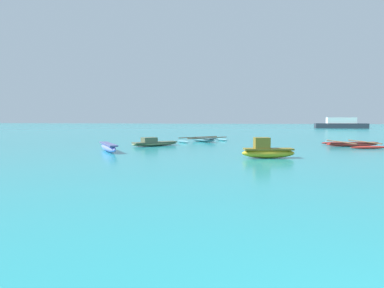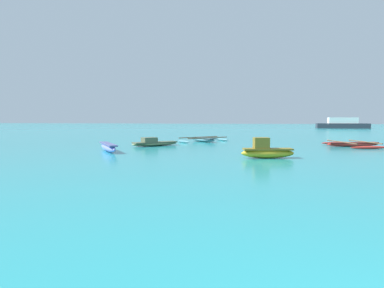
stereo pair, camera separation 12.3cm
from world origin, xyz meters
name	(u,v)px [view 1 (the left image)]	position (x,y,z in m)	size (l,w,h in m)	color
moored_boat_0	(154,143)	(-9.18, 21.94, 0.22)	(3.19, 3.06, 0.62)	gray
moored_boat_1	(352,144)	(4.76, 23.85, 0.16)	(3.84, 4.71, 0.36)	red
moored_boat_2	(108,147)	(-10.77, 17.55, 0.27)	(2.51, 3.44, 0.48)	#7982E1
moored_boat_3	(267,151)	(-1.57, 15.64, 0.36)	(2.74, 1.21, 1.03)	gold
moored_boat_4	(203,140)	(-6.27, 26.86, 0.19)	(4.13, 4.28, 0.39)	teal
distant_ferry	(341,124)	(15.27, 68.71, 0.87)	(9.68, 2.13, 2.13)	#2D333D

